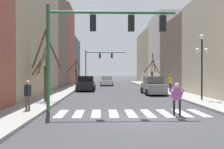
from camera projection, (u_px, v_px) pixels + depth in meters
The scene contains 18 objects.
ground_plane at pixel (135, 119), 11.96m from camera, with size 240.00×240.00×0.00m, color #38383D.
sidewalk_left at pixel (9, 118), 11.75m from camera, with size 2.27×90.00×0.15m.
building_row_left at pixel (36, 42), 33.07m from camera, with size 6.00×56.94×13.47m.
building_row_right at pixel (184, 53), 36.31m from camera, with size 6.00×56.77×11.17m.
crosswalk_stripes at pixel (131, 113), 13.66m from camera, with size 7.65×2.60×0.01m.
traffic_signal_near at pixel (98, 33), 13.60m from camera, with size 6.73×0.28×5.66m.
traffic_signal_far at pixel (98, 59), 44.42m from camera, with size 6.90×0.28×5.89m.
street_lamp_right_corner at pixel (202, 54), 18.99m from camera, with size 0.95×0.36×4.73m.
car_parked_right_far at pixel (153, 86), 25.22m from camera, with size 1.96×4.66×1.74m.
car_driving_toward_lane at pixel (107, 81), 41.63m from camera, with size 2.00×4.55×1.53m.
car_driving_away_lane at pixel (86, 84), 30.15m from camera, with size 2.10×4.86×1.71m.
pedestrian_near_right_corner at pixel (170, 81), 27.11m from camera, with size 0.53×0.66×1.76m.
pedestrian_crossing_street at pixel (28, 92), 13.88m from camera, with size 0.29×0.67×1.57m.
pedestrian_waiting_at_curb at pixel (177, 96), 12.85m from camera, with size 0.70×0.27×1.62m.
street_tree_left_far at pixel (44, 75), 18.66m from camera, with size 1.56×2.05×3.84m.
street_tree_right_far at pixel (76, 73), 41.32m from camera, with size 1.98×1.35×4.28m.
street_tree_right_near at pixel (152, 74), 35.89m from camera, with size 2.48×1.94×4.64m.
street_tree_right_mid at pixel (46, 73), 18.60m from camera, with size 2.11×1.52×5.09m.
Camera 1 is at (-1.47, -11.90, 2.16)m, focal length 42.00 mm.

